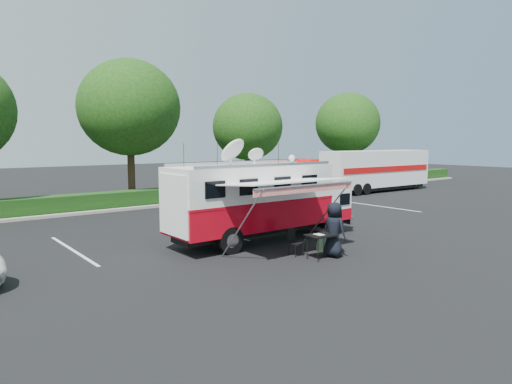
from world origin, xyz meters
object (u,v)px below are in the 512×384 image
at_px(command_truck, 262,199).
at_px(semi_trailer, 377,170).
at_px(trash_bin, 322,240).
at_px(folding_table, 321,236).

relative_size(command_truck, semi_trailer, 0.78).
xyz_separation_m(command_truck, semi_trailer, (18.11, 8.29, 0.02)).
bearing_deg(trash_bin, command_truck, 105.37).
xyz_separation_m(command_truck, folding_table, (-0.18, -3.37, -0.88)).
xyz_separation_m(trash_bin, semi_trailer, (17.40, 10.87, 1.30)).
distance_m(trash_bin, semi_trailer, 20.55).
distance_m(command_truck, folding_table, 3.49).
height_order(command_truck, semi_trailer, command_truck).
height_order(command_truck, folding_table, command_truck).
bearing_deg(semi_trailer, folding_table, -147.47).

